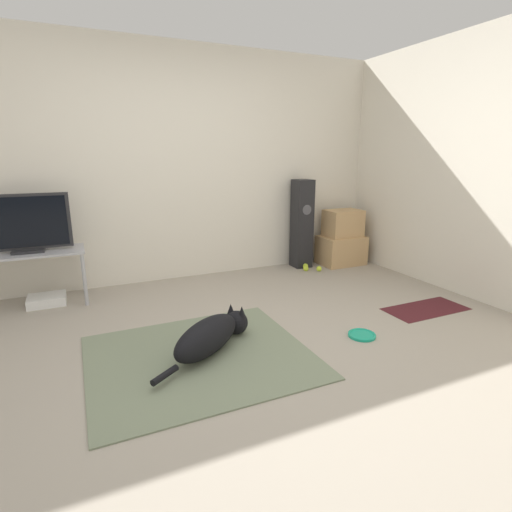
{
  "coord_description": "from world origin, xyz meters",
  "views": [
    {
      "loc": [
        -0.95,
        -2.37,
        1.41
      ],
      "look_at": [
        0.59,
        1.02,
        0.45
      ],
      "focal_mm": 28.0,
      "sensor_mm": 36.0,
      "label": 1
    }
  ],
  "objects_px": {
    "game_console": "(47,300)",
    "dog": "(212,335)",
    "cardboard_box_upper": "(343,223)",
    "floor_speaker": "(302,224)",
    "tennis_ball_near_speaker": "(306,266)",
    "frisbee": "(362,335)",
    "cardboard_box_lower": "(341,250)",
    "tv": "(25,224)",
    "tennis_ball_loose_on_carpet": "(306,268)",
    "tennis_ball_by_boxes": "(319,269)",
    "tv_stand": "(30,260)"
  },
  "relations": [
    {
      "from": "tennis_ball_by_boxes",
      "to": "game_console",
      "type": "distance_m",
      "value": 3.0
    },
    {
      "from": "frisbee",
      "to": "game_console",
      "type": "distance_m",
      "value": 2.94
    },
    {
      "from": "cardboard_box_upper",
      "to": "tv",
      "type": "bearing_deg",
      "value": -179.39
    },
    {
      "from": "frisbee",
      "to": "cardboard_box_lower",
      "type": "distance_m",
      "value": 2.18
    },
    {
      "from": "dog",
      "to": "floor_speaker",
      "type": "height_order",
      "value": "floor_speaker"
    },
    {
      "from": "frisbee",
      "to": "tennis_ball_loose_on_carpet",
      "type": "xyz_separation_m",
      "value": [
        0.55,
        1.75,
        0.02
      ]
    },
    {
      "from": "tv_stand",
      "to": "tennis_ball_near_speaker",
      "type": "xyz_separation_m",
      "value": [
        3.0,
        0.02,
        -0.42
      ]
    },
    {
      "from": "tennis_ball_loose_on_carpet",
      "to": "floor_speaker",
      "type": "bearing_deg",
      "value": 75.74
    },
    {
      "from": "cardboard_box_upper",
      "to": "tennis_ball_near_speaker",
      "type": "xyz_separation_m",
      "value": [
        -0.56,
        -0.02,
        -0.5
      ]
    },
    {
      "from": "tennis_ball_near_speaker",
      "to": "game_console",
      "type": "height_order",
      "value": "game_console"
    },
    {
      "from": "dog",
      "to": "tv",
      "type": "height_order",
      "value": "tv"
    },
    {
      "from": "frisbee",
      "to": "cardboard_box_upper",
      "type": "bearing_deg",
      "value": 58.13
    },
    {
      "from": "cardboard_box_upper",
      "to": "tennis_ball_loose_on_carpet",
      "type": "distance_m",
      "value": 0.8
    },
    {
      "from": "tennis_ball_loose_on_carpet",
      "to": "game_console",
      "type": "distance_m",
      "value": 2.86
    },
    {
      "from": "floor_speaker",
      "to": "cardboard_box_upper",
      "type": "bearing_deg",
      "value": -10.37
    },
    {
      "from": "tv_stand",
      "to": "tennis_ball_near_speaker",
      "type": "height_order",
      "value": "tv_stand"
    },
    {
      "from": "cardboard_box_lower",
      "to": "tv",
      "type": "relative_size",
      "value": 0.73
    },
    {
      "from": "cardboard_box_lower",
      "to": "tv",
      "type": "xyz_separation_m",
      "value": [
        -3.54,
        -0.02,
        0.6
      ]
    },
    {
      "from": "tv",
      "to": "game_console",
      "type": "bearing_deg",
      "value": -3.75
    },
    {
      "from": "tv",
      "to": "floor_speaker",
      "type": "bearing_deg",
      "value": 2.66
    },
    {
      "from": "dog",
      "to": "cardboard_box_upper",
      "type": "bearing_deg",
      "value": 34.87
    },
    {
      "from": "cardboard_box_lower",
      "to": "floor_speaker",
      "type": "height_order",
      "value": "floor_speaker"
    },
    {
      "from": "tv",
      "to": "tennis_ball_by_boxes",
      "type": "distance_m",
      "value": 3.19
    },
    {
      "from": "tv_stand",
      "to": "game_console",
      "type": "xyz_separation_m",
      "value": [
        0.09,
        -0.0,
        -0.41
      ]
    },
    {
      "from": "dog",
      "to": "tennis_ball_near_speaker",
      "type": "distance_m",
      "value": 2.38
    },
    {
      "from": "dog",
      "to": "frisbee",
      "type": "height_order",
      "value": "dog"
    },
    {
      "from": "tennis_ball_by_boxes",
      "to": "frisbee",
      "type": "bearing_deg",
      "value": -112.44
    },
    {
      "from": "frisbee",
      "to": "cardboard_box_upper",
      "type": "xyz_separation_m",
      "value": [
        1.16,
        1.87,
        0.52
      ]
    },
    {
      "from": "dog",
      "to": "game_console",
      "type": "height_order",
      "value": "dog"
    },
    {
      "from": "cardboard_box_lower",
      "to": "game_console",
      "type": "height_order",
      "value": "cardboard_box_lower"
    },
    {
      "from": "dog",
      "to": "cardboard_box_lower",
      "type": "relative_size",
      "value": 1.53
    },
    {
      "from": "tennis_ball_near_speaker",
      "to": "cardboard_box_lower",
      "type": "bearing_deg",
      "value": 1.08
    },
    {
      "from": "dog",
      "to": "frisbee",
      "type": "xyz_separation_m",
      "value": [
        1.16,
        -0.25,
        -0.12
      ]
    },
    {
      "from": "tv_stand",
      "to": "tennis_ball_by_boxes",
      "type": "relative_size",
      "value": 14.3
    },
    {
      "from": "cardboard_box_upper",
      "to": "tv_stand",
      "type": "xyz_separation_m",
      "value": [
        -3.56,
        -0.04,
        -0.08
      ]
    },
    {
      "from": "cardboard_box_lower",
      "to": "tennis_ball_loose_on_carpet",
      "type": "relative_size",
      "value": 8.53
    },
    {
      "from": "tv_stand",
      "to": "tv",
      "type": "relative_size",
      "value": 1.23
    },
    {
      "from": "tennis_ball_loose_on_carpet",
      "to": "tennis_ball_by_boxes",
      "type": "bearing_deg",
      "value": -29.07
    },
    {
      "from": "game_console",
      "to": "dog",
      "type": "bearing_deg",
      "value": -54.06
    },
    {
      "from": "cardboard_box_upper",
      "to": "floor_speaker",
      "type": "bearing_deg",
      "value": 169.63
    },
    {
      "from": "floor_speaker",
      "to": "frisbee",
      "type": "bearing_deg",
      "value": -107.1
    },
    {
      "from": "frisbee",
      "to": "tv",
      "type": "relative_size",
      "value": 0.28
    },
    {
      "from": "floor_speaker",
      "to": "tennis_ball_near_speaker",
      "type": "distance_m",
      "value": 0.53
    },
    {
      "from": "tv_stand",
      "to": "dog",
      "type": "bearing_deg",
      "value": -51.97
    },
    {
      "from": "tv_stand",
      "to": "game_console",
      "type": "height_order",
      "value": "tv_stand"
    },
    {
      "from": "tv",
      "to": "tennis_ball_loose_on_carpet",
      "type": "distance_m",
      "value": 3.05
    },
    {
      "from": "tv_stand",
      "to": "tennis_ball_loose_on_carpet",
      "type": "height_order",
      "value": "tv_stand"
    },
    {
      "from": "tv_stand",
      "to": "floor_speaker",
      "type": "bearing_deg",
      "value": 2.71
    },
    {
      "from": "dog",
      "to": "frisbee",
      "type": "distance_m",
      "value": 1.2
    },
    {
      "from": "tennis_ball_by_boxes",
      "to": "tennis_ball_loose_on_carpet",
      "type": "relative_size",
      "value": 1.0
    }
  ]
}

